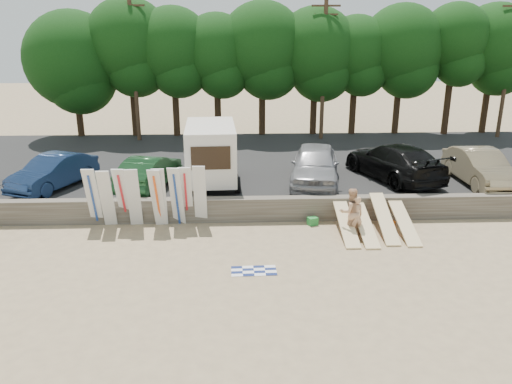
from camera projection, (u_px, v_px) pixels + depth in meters
ground at (337, 249)px, 18.18m from camera, size 120.00×120.00×0.00m
seawall at (324, 208)px, 20.87m from camera, size 44.00×0.50×1.00m
parking_lot at (301, 165)px, 28.04m from camera, size 44.00×14.50×0.70m
treeline at (268, 48)px, 32.77m from camera, size 33.73×6.30×8.96m
utility_poles at (324, 65)px, 31.76m from camera, size 25.80×0.26×9.00m
box_trailer at (211, 151)px, 22.95m from camera, size 2.69×4.52×2.80m
car_0 at (53, 172)px, 22.68m from camera, size 3.23×4.82×1.50m
car_1 at (149, 171)px, 22.81m from camera, size 2.59×4.70×1.47m
car_2 at (315, 165)px, 23.26m from camera, size 3.06×5.62×1.81m
car_3 at (394, 161)px, 24.00m from camera, size 4.20×6.44×1.73m
car_4 at (480, 167)px, 23.26m from camera, size 1.72×4.91×1.62m
surfboard_upright_0 at (93, 197)px, 19.82m from camera, size 0.52×0.76×2.52m
surfboard_upright_1 at (107, 199)px, 19.71m from camera, size 0.53×0.85×2.50m
surfboard_upright_2 at (123, 197)px, 19.95m from camera, size 0.58×0.87×2.50m
surfboard_upright_3 at (134, 198)px, 19.78m from camera, size 0.55×0.77×2.53m
surfboard_upright_4 at (158, 198)px, 19.80m from camera, size 0.60×0.86×2.51m
surfboard_upright_5 at (160, 197)px, 19.79m from camera, size 0.54×0.71×2.54m
surfboard_upright_6 at (177, 196)px, 19.91m from camera, size 0.60×0.76×2.54m
surfboard_upright_7 at (186, 195)px, 20.07m from camera, size 0.51×0.75×2.52m
surfboard_upright_8 at (200, 195)px, 20.03m from camera, size 0.52×0.58×2.56m
surfboard_low_0 at (346, 223)px, 19.36m from camera, size 0.56×2.90×0.92m
surfboard_low_1 at (364, 224)px, 19.34m from camera, size 0.56×2.91×0.85m
surfboard_low_2 at (384, 218)px, 19.51m from camera, size 0.56×2.81×1.18m
surfboard_low_3 at (404, 222)px, 19.50m from camera, size 0.56×2.89×0.93m
beachgoer_a at (356, 216)px, 19.14m from camera, size 0.66×0.52×1.61m
beachgoer_b at (351, 212)px, 19.21m from camera, size 1.05×0.90×1.88m
cooler at (313, 221)px, 20.38m from camera, size 0.46×0.42×0.32m
gear_bag at (391, 223)px, 20.30m from camera, size 0.36×0.33×0.22m
beach_towel at (254, 271)px, 16.53m from camera, size 1.54×1.54×0.00m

